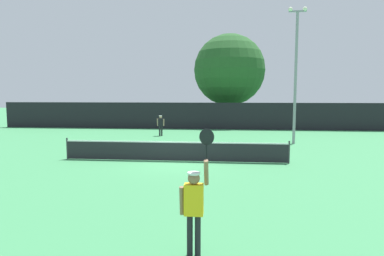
{
  "coord_description": "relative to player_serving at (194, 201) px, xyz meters",
  "views": [
    {
      "loc": [
        2.38,
        -15.63,
        3.23
      ],
      "look_at": [
        0.54,
        3.24,
        1.3
      ],
      "focal_mm": 30.81,
      "sensor_mm": 36.0,
      "label": 1
    }
  ],
  "objects": [
    {
      "name": "player_receiving",
      "position": [
        -4.37,
        19.02,
        -0.17
      ],
      "size": [
        0.57,
        0.23,
        1.59
      ],
      "rotation": [
        0.0,
        0.0,
        3.14
      ],
      "color": "black",
      "rests_on": "ground"
    },
    {
      "name": "large_tree",
      "position": [
        1.09,
        29.0,
        4.66
      ],
      "size": [
        7.47,
        7.47,
        9.54
      ],
      "color": "brown",
      "rests_on": "ground"
    },
    {
      "name": "parked_car_near",
      "position": [
        -4.94,
        30.0,
        -0.36
      ],
      "size": [
        1.99,
        4.24,
        1.69
      ],
      "rotation": [
        0.0,
        0.0,
        0.02
      ],
      "color": "white",
      "rests_on": "ground"
    },
    {
      "name": "player_serving",
      "position": [
        0.0,
        0.0,
        0.0
      ],
      "size": [
        0.68,
        0.4,
        2.57
      ],
      "color": "yellow",
      "rests_on": "ground"
    },
    {
      "name": "ground_plane",
      "position": [
        -1.81,
        9.31,
        -1.14
      ],
      "size": [
        120.0,
        120.0,
        0.0
      ],
      "primitive_type": "plane",
      "color": "#387F4C"
    },
    {
      "name": "perimeter_fence",
      "position": [
        -1.81,
        24.36,
        0.1
      ],
      "size": [
        38.17,
        0.12,
        2.48
      ],
      "primitive_type": "cube",
      "color": "black",
      "rests_on": "ground"
    },
    {
      "name": "tennis_net",
      "position": [
        -1.81,
        9.31,
        -0.62
      ],
      "size": [
        10.96,
        0.08,
        1.07
      ],
      "color": "#232328",
      "rests_on": "ground"
    },
    {
      "name": "light_pole",
      "position": [
        5.17,
        15.78,
        3.82
      ],
      "size": [
        1.18,
        0.28,
        8.77
      ],
      "color": "gray",
      "rests_on": "ground"
    },
    {
      "name": "tennis_ball",
      "position": [
        -2.68,
        11.83,
        -1.1
      ],
      "size": [
        0.07,
        0.07,
        0.07
      ],
      "primitive_type": "sphere",
      "color": "#CCE033",
      "rests_on": "ground"
    }
  ]
}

